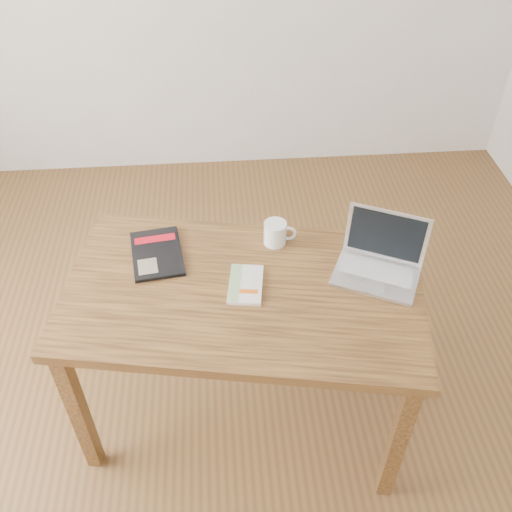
{
  "coord_description": "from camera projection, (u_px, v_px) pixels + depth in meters",
  "views": [
    {
      "loc": [
        0.07,
        -1.39,
        2.19
      ],
      "look_at": [
        0.18,
        0.07,
        0.85
      ],
      "focal_mm": 40.0,
      "sensor_mm": 36.0,
      "label": 1
    }
  ],
  "objects": [
    {
      "name": "laptop",
      "position": [
        380.0,
        261.0,
        2.06
      ],
      "size": [
        0.37,
        0.34,
        0.21
      ],
      "rotation": [
        0.0,
        0.0,
        -0.45
      ],
      "color": "silver",
      "rests_on": "desk"
    },
    {
      "name": "room",
      "position": [
        168.0,
        145.0,
        1.58
      ],
      "size": [
        4.04,
        4.04,
        2.7
      ],
      "color": "brown",
      "rests_on": "ground"
    },
    {
      "name": "desk",
      "position": [
        244.0,
        306.0,
        2.07
      ],
      "size": [
        1.38,
        0.94,
        0.75
      ],
      "rotation": [
        0.0,
        0.0,
        -0.18
      ],
      "color": "#57381A",
      "rests_on": "ground"
    },
    {
      "name": "black_guidebook",
      "position": [
        157.0,
        253.0,
        2.14
      ],
      "size": [
        0.22,
        0.3,
        0.01
      ],
      "rotation": [
        0.0,
        0.0,
        0.14
      ],
      "color": "black",
      "rests_on": "desk"
    },
    {
      "name": "coffee_mug",
      "position": [
        276.0,
        233.0,
        2.17
      ],
      "size": [
        0.13,
        0.09,
        0.09
      ],
      "rotation": [
        0.0,
        0.0,
        -0.11
      ],
      "color": "white",
      "rests_on": "desk"
    },
    {
      "name": "white_guidebook",
      "position": [
        245.0,
        285.0,
        2.02
      ],
      "size": [
        0.14,
        0.21,
        0.02
      ],
      "rotation": [
        0.0,
        0.0,
        -0.14
      ],
      "color": "silver",
      "rests_on": "desk"
    }
  ]
}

